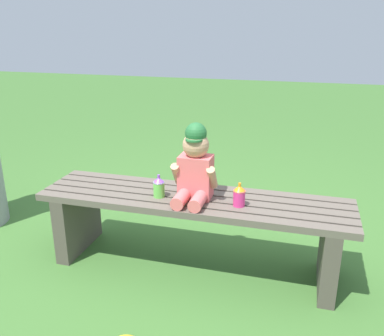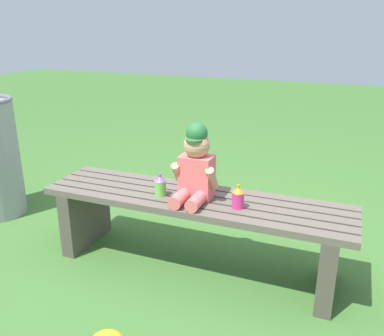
# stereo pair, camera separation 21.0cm
# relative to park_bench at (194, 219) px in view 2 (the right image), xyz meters

# --- Properties ---
(ground_plane) EXTENTS (16.00, 16.00, 0.00)m
(ground_plane) POSITION_rel_park_bench_xyz_m (0.00, 0.00, -0.29)
(ground_plane) COLOR #3D6B2D
(park_bench) EXTENTS (1.67, 0.40, 0.42)m
(park_bench) POSITION_rel_park_bench_xyz_m (0.00, 0.00, 0.00)
(park_bench) COLOR #60564C
(park_bench) RESTS_ON ground_plane
(child_figure) EXTENTS (0.23, 0.27, 0.40)m
(child_figure) POSITION_rel_park_bench_xyz_m (0.01, -0.01, 0.31)
(child_figure) COLOR #E56666
(child_figure) RESTS_ON park_bench
(sippy_cup_left) EXTENTS (0.06, 0.06, 0.12)m
(sippy_cup_left) POSITION_rel_park_bench_xyz_m (-0.18, -0.05, 0.19)
(sippy_cup_left) COLOR #66CC4C
(sippy_cup_left) RESTS_ON park_bench
(sippy_cup_right) EXTENTS (0.06, 0.06, 0.12)m
(sippy_cup_right) POSITION_rel_park_bench_xyz_m (0.25, -0.05, 0.19)
(sippy_cup_right) COLOR #E5337F
(sippy_cup_right) RESTS_ON park_bench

